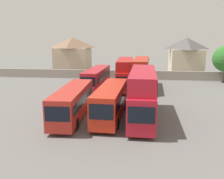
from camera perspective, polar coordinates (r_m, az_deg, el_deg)
The scene contains 10 objects.
ground at distance 44.67m, azimuth 2.24°, elevation 0.71°, with size 140.00×140.00×0.00m, color #605E5B.
depot_boundary_wall at distance 52.35m, azimuth 2.94°, elevation 3.36°, with size 56.00×0.50×1.80m, color gray.
bus_1 at distance 27.37m, azimuth -8.86°, elevation -2.57°, with size 2.86×11.38×3.30m.
bus_2 at distance 27.07m, azimuth -0.24°, elevation -2.41°, with size 2.85×10.95×3.46m.
bus_3 at distance 26.59m, azimuth 6.93°, elevation -0.64°, with size 2.79×11.84×5.22m.
bus_4 at distance 42.56m, azimuth -3.46°, elevation 2.78°, with size 3.00×12.06×3.37m.
bus_5 at distance 42.46m, azimuth 2.94°, elevation 3.93°, with size 2.93×10.85×4.95m.
bus_6 at distance 42.20m, azimuth 6.55°, elevation 3.92°, with size 2.92×11.85×5.08m.
house_terrace_left at distance 62.26m, azimuth -8.83°, elevation 7.76°, with size 8.06×8.04×8.47m.
house_terrace_centre at distance 62.00m, azimuth 16.35°, elevation 7.39°, with size 7.57×8.37×8.42m.
Camera 1 is at (3.37, -25.69, 8.67)m, focal length 40.49 mm.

